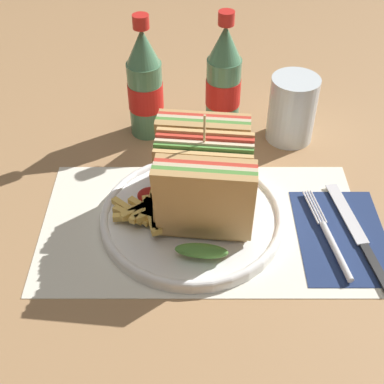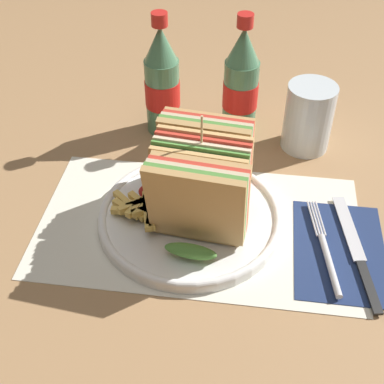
% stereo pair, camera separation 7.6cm
% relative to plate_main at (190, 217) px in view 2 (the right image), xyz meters
% --- Properties ---
extents(ground_plane, '(4.00, 4.00, 0.00)m').
position_rel_plate_main_xyz_m(ground_plane, '(-0.02, -0.02, -0.01)').
color(ground_plane, '#9E754C').
extents(placemat, '(0.46, 0.26, 0.00)m').
position_rel_plate_main_xyz_m(placemat, '(0.01, -0.01, -0.01)').
color(placemat, silver).
rests_on(placemat, ground_plane).
extents(plate_main, '(0.26, 0.26, 0.02)m').
position_rel_plate_main_xyz_m(plate_main, '(0.00, 0.00, 0.00)').
color(plate_main, white).
rests_on(plate_main, ground_plane).
extents(club_sandwich, '(0.14, 0.20, 0.17)m').
position_rel_plate_main_xyz_m(club_sandwich, '(0.02, 0.00, 0.07)').
color(club_sandwich, tan).
rests_on(club_sandwich, plate_main).
extents(fries_pile, '(0.11, 0.09, 0.02)m').
position_rel_plate_main_xyz_m(fries_pile, '(-0.06, -0.01, 0.02)').
color(fries_pile, '#E0B756').
rests_on(fries_pile, plate_main).
extents(ketchup_blob, '(0.04, 0.03, 0.01)m').
position_rel_plate_main_xyz_m(ketchup_blob, '(-0.06, 0.03, 0.02)').
color(ketchup_blob, maroon).
rests_on(ketchup_blob, plate_main).
extents(napkin, '(0.12, 0.18, 0.00)m').
position_rel_plate_main_xyz_m(napkin, '(0.21, -0.03, -0.01)').
color(napkin, navy).
rests_on(napkin, ground_plane).
extents(fork, '(0.04, 0.17, 0.01)m').
position_rel_plate_main_xyz_m(fork, '(0.19, -0.05, -0.00)').
color(fork, silver).
rests_on(fork, napkin).
extents(knife, '(0.05, 0.21, 0.00)m').
position_rel_plate_main_xyz_m(knife, '(0.23, -0.03, -0.00)').
color(knife, black).
rests_on(knife, napkin).
extents(coke_bottle_near, '(0.06, 0.06, 0.21)m').
position_rel_plate_main_xyz_m(coke_bottle_near, '(-0.08, 0.23, 0.08)').
color(coke_bottle_near, '#4C7F5B').
rests_on(coke_bottle_near, ground_plane).
extents(coke_bottle_far, '(0.06, 0.06, 0.21)m').
position_rel_plate_main_xyz_m(coke_bottle_far, '(0.05, 0.24, 0.08)').
color(coke_bottle_far, '#4C7F5B').
rests_on(coke_bottle_far, ground_plane).
extents(glass_near, '(0.08, 0.08, 0.11)m').
position_rel_plate_main_xyz_m(glass_near, '(0.17, 0.21, 0.05)').
color(glass_near, silver).
rests_on(glass_near, ground_plane).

